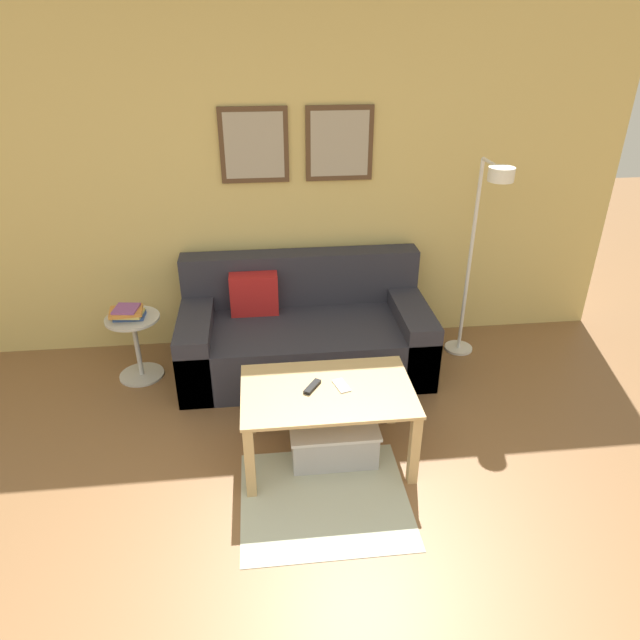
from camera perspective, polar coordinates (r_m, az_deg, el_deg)
wall_back at (r=4.42m, az=-5.75°, el=13.04°), size 5.60×0.09×2.55m
area_rug at (r=3.38m, az=0.47°, el=-17.46°), size 0.94×0.84×0.01m
couch at (r=4.36m, az=-1.63°, el=-1.29°), size 1.84×0.92×0.82m
coffee_table at (r=3.40m, az=0.73°, el=-8.16°), size 1.01×0.64×0.49m
storage_bin at (r=3.60m, az=1.25°, el=-11.48°), size 0.54×0.43×0.24m
floor_lamp at (r=4.24m, az=15.99°, el=8.11°), size 0.22×0.53×1.56m
side_table at (r=4.41m, az=-17.91°, el=-2.02°), size 0.39×0.39×0.50m
book_stack at (r=4.30m, az=-18.72°, el=0.69°), size 0.24×0.20×0.09m
remote_control at (r=3.35m, az=-0.77°, el=-6.68°), size 0.12×0.15×0.02m
cell_phone at (r=3.37m, az=2.16°, el=-6.58°), size 0.10×0.15×0.01m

